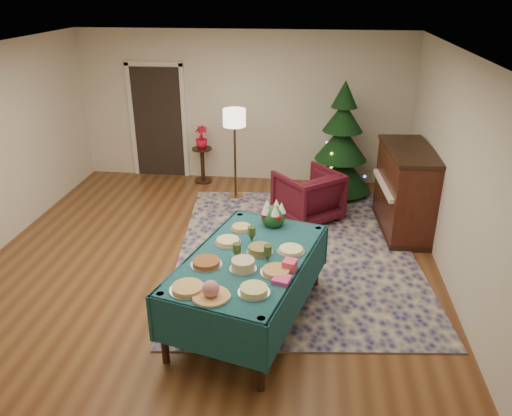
# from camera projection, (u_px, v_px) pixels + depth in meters

# --- Properties ---
(room_shell) EXTENTS (7.00, 7.00, 7.00)m
(room_shell) POSITION_uv_depth(u_px,v_px,m) (201.00, 175.00, 5.86)
(room_shell) COLOR #593319
(room_shell) RESTS_ON ground
(doorway) EXTENTS (1.08, 0.04, 2.16)m
(doorway) POSITION_uv_depth(u_px,v_px,m) (158.00, 119.00, 9.28)
(doorway) COLOR black
(doorway) RESTS_ON ground
(rug) EXTENTS (3.63, 4.51, 0.02)m
(rug) POSITION_uv_depth(u_px,v_px,m) (296.00, 251.00, 6.94)
(rug) COLOR #161652
(rug) RESTS_ON ground
(buffet_table) EXTENTS (1.69, 2.29, 0.80)m
(buffet_table) POSITION_uv_depth(u_px,v_px,m) (249.00, 270.00, 5.28)
(buffet_table) COLOR black
(buffet_table) RESTS_ON ground
(platter_0) EXTENTS (0.35, 0.35, 0.05)m
(platter_0) POSITION_uv_depth(u_px,v_px,m) (188.00, 288.00, 4.63)
(platter_0) COLOR silver
(platter_0) RESTS_ON buffet_table
(platter_1) EXTENTS (0.36, 0.36, 0.17)m
(platter_1) POSITION_uv_depth(u_px,v_px,m) (211.00, 291.00, 4.51)
(platter_1) COLOR silver
(platter_1) RESTS_ON buffet_table
(platter_2) EXTENTS (0.30, 0.30, 0.07)m
(platter_2) POSITION_uv_depth(u_px,v_px,m) (254.00, 290.00, 4.59)
(platter_2) COLOR silver
(platter_2) RESTS_ON buffet_table
(platter_3) EXTENTS (0.32, 0.32, 0.06)m
(platter_3) POSITION_uv_depth(u_px,v_px,m) (206.00, 263.00, 5.05)
(platter_3) COLOR silver
(platter_3) RESTS_ON buffet_table
(platter_4) EXTENTS (0.27, 0.27, 0.11)m
(platter_4) POSITION_uv_depth(u_px,v_px,m) (243.00, 265.00, 4.96)
(platter_4) COLOR silver
(platter_4) RESTS_ON buffet_table
(platter_5) EXTENTS (0.32, 0.32, 0.04)m
(platter_5) POSITION_uv_depth(u_px,v_px,m) (276.00, 271.00, 4.92)
(platter_5) COLOR silver
(platter_5) RESTS_ON buffet_table
(platter_6) EXTENTS (0.29, 0.29, 0.06)m
(platter_6) POSITION_uv_depth(u_px,v_px,m) (228.00, 242.00, 5.46)
(platter_6) COLOR silver
(platter_6) RESTS_ON buffet_table
(platter_7) EXTENTS (0.29, 0.29, 0.08)m
(platter_7) POSITION_uv_depth(u_px,v_px,m) (260.00, 250.00, 5.28)
(platter_7) COLOR silver
(platter_7) RESTS_ON buffet_table
(platter_8) EXTENTS (0.30, 0.30, 0.04)m
(platter_8) POSITION_uv_depth(u_px,v_px,m) (291.00, 250.00, 5.30)
(platter_8) COLOR silver
(platter_8) RESTS_ON buffet_table
(platter_9) EXTENTS (0.25, 0.25, 0.04)m
(platter_9) POSITION_uv_depth(u_px,v_px,m) (241.00, 228.00, 5.78)
(platter_9) COLOR silver
(platter_9) RESTS_ON buffet_table
(goblet_0) EXTENTS (0.09, 0.09, 0.19)m
(goblet_0) POSITION_uv_depth(u_px,v_px,m) (252.00, 234.00, 5.46)
(goblet_0) COLOR #2D471E
(goblet_0) RESTS_ON buffet_table
(goblet_1) EXTENTS (0.09, 0.09, 0.19)m
(goblet_1) POSITION_uv_depth(u_px,v_px,m) (268.00, 253.00, 5.08)
(goblet_1) COLOR #2D471E
(goblet_1) RESTS_ON buffet_table
(goblet_2) EXTENTS (0.09, 0.09, 0.19)m
(goblet_2) POSITION_uv_depth(u_px,v_px,m) (237.00, 251.00, 5.12)
(goblet_2) COLOR #2D471E
(goblet_2) RESTS_ON buffet_table
(napkin_stack) EXTENTS (0.20, 0.20, 0.04)m
(napkin_stack) POSITION_uv_depth(u_px,v_px,m) (282.00, 280.00, 4.77)
(napkin_stack) COLOR #E33F8F
(napkin_stack) RESTS_ON buffet_table
(gift_box) EXTENTS (0.16, 0.16, 0.11)m
(gift_box) POSITION_uv_depth(u_px,v_px,m) (290.00, 265.00, 4.95)
(gift_box) COLOR #FB456C
(gift_box) RESTS_ON buffet_table
(centerpiece) EXTENTS (0.29, 0.29, 0.33)m
(centerpiece) POSITION_uv_depth(u_px,v_px,m) (273.00, 214.00, 5.84)
(centerpiece) COLOR #1E4C1E
(centerpiece) RESTS_ON buffet_table
(armchair) EXTENTS (1.16, 1.16, 0.87)m
(armchair) POSITION_uv_depth(u_px,v_px,m) (308.00, 193.00, 7.73)
(armchair) COLOR #4C101D
(armchair) RESTS_ON ground
(floor_lamp) EXTENTS (0.37, 0.37, 1.55)m
(floor_lamp) POSITION_uv_depth(u_px,v_px,m) (234.00, 123.00, 8.17)
(floor_lamp) COLOR #A57F3F
(floor_lamp) RESTS_ON ground
(side_table) EXTENTS (0.37, 0.37, 0.65)m
(side_table) POSITION_uv_depth(u_px,v_px,m) (203.00, 165.00, 9.25)
(side_table) COLOR black
(side_table) RESTS_ON ground
(potted_plant) EXTENTS (0.23, 0.41, 0.23)m
(potted_plant) POSITION_uv_depth(u_px,v_px,m) (202.00, 142.00, 9.07)
(potted_plant) COLOR red
(potted_plant) RESTS_ON side_table
(christmas_tree) EXTENTS (1.14, 1.14, 1.99)m
(christmas_tree) POSITION_uv_depth(u_px,v_px,m) (341.00, 145.00, 8.48)
(christmas_tree) COLOR black
(christmas_tree) RESTS_ON ground
(piano) EXTENTS (0.80, 1.52, 1.27)m
(piano) POSITION_uv_depth(u_px,v_px,m) (405.00, 191.00, 7.31)
(piano) COLOR black
(piano) RESTS_ON ground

